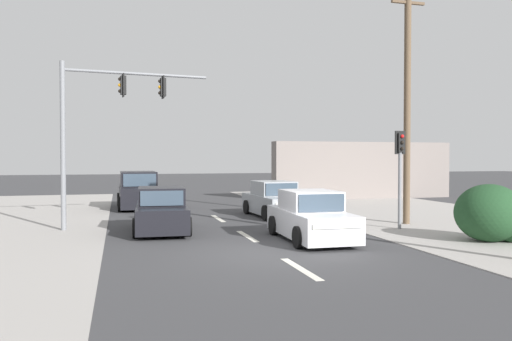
{
  "coord_description": "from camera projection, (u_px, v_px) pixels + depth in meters",
  "views": [
    {
      "loc": [
        -4.06,
        -12.85,
        2.58
      ],
      "look_at": [
        0.57,
        4.0,
        2.14
      ],
      "focal_mm": 35.0,
      "sensor_mm": 36.0,
      "label": 1
    }
  ],
  "objects": [
    {
      "name": "roadside_bush",
      "position": [
        493.0,
        215.0,
        15.3
      ],
      "size": [
        2.24,
        1.92,
        1.78
      ],
      "color": "#1E4223",
      "rests_on": "ground"
    },
    {
      "name": "utility_pole_midground_right",
      "position": [
        407.0,
        94.0,
        19.3
      ],
      "size": [
        1.8,
        0.26,
        9.68
      ],
      "color": "brown",
      "rests_on": "ground"
    },
    {
      "name": "ground_plane",
      "position": [
        275.0,
        253.0,
        13.53
      ],
      "size": [
        140.0,
        140.0,
        0.0
      ],
      "primitive_type": "plane",
      "color": "#3A3A3D"
    },
    {
      "name": "lane_dash_far",
      "position": [
        218.0,
        218.0,
        21.24
      ],
      "size": [
        0.2,
        2.4,
        0.01
      ],
      "primitive_type": "cube",
      "color": "silver",
      "rests_on": "ground"
    },
    {
      "name": "lane_dash_mid",
      "position": [
        247.0,
        236.0,
        16.42
      ],
      "size": [
        0.2,
        2.4,
        0.01
      ],
      "primitive_type": "cube",
      "color": "silver",
      "rests_on": "ground"
    },
    {
      "name": "sedan_oncoming_mid",
      "position": [
        311.0,
        218.0,
        15.67
      ],
      "size": [
        1.98,
        4.28,
        1.56
      ],
      "color": "silver",
      "rests_on": "ground"
    },
    {
      "name": "shopfront_wall_far",
      "position": [
        363.0,
        170.0,
        31.82
      ],
      "size": [
        12.0,
        1.0,
        3.6
      ],
      "primitive_type": "cube",
      "color": "gray",
      "rests_on": "ground"
    },
    {
      "name": "sedan_crossing_left",
      "position": [
        161.0,
        211.0,
        17.5
      ],
      "size": [
        2.07,
        4.32,
        1.56
      ],
      "color": "black",
      "rests_on": "ground"
    },
    {
      "name": "sedan_oncoming_near",
      "position": [
        274.0,
        200.0,
        22.04
      ],
      "size": [
        2.06,
        4.32,
        1.56
      ],
      "color": "#A3A8AD",
      "rests_on": "ground"
    },
    {
      "name": "pedestal_signal_right_kerb",
      "position": [
        400.0,
        163.0,
        17.96
      ],
      "size": [
        0.44,
        0.3,
        3.56
      ],
      "color": "slate",
      "rests_on": "ground"
    },
    {
      "name": "traffic_signal_mast",
      "position": [
        101.0,
        115.0,
        18.01
      ],
      "size": [
        5.27,
        0.63,
        6.0
      ],
      "color": "slate",
      "rests_on": "ground"
    },
    {
      "name": "lane_dash_near",
      "position": [
        301.0,
        269.0,
        11.6
      ],
      "size": [
        0.2,
        2.4,
        0.01
      ],
      "primitive_type": "cube",
      "color": "silver",
      "rests_on": "ground"
    },
    {
      "name": "kerb_right_verge",
      "position": [
        497.0,
        230.0,
        17.84
      ],
      "size": [
        10.0,
        44.0,
        0.02
      ],
      "primitive_type": "cube",
      "color": "#A39E99",
      "rests_on": "ground"
    },
    {
      "name": "suv_receding_far",
      "position": [
        138.0,
        191.0,
        25.54
      ],
      "size": [
        2.11,
        4.56,
        1.9
      ],
      "color": "black",
      "rests_on": "ground"
    }
  ]
}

